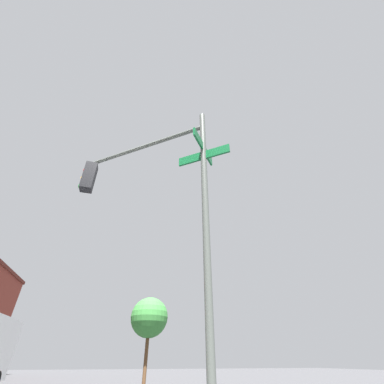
{
  "coord_description": "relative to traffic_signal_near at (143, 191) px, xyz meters",
  "views": [
    {
      "loc": [
        -10.32,
        -5.8,
        1.46
      ],
      "look_at": [
        -6.93,
        -6.72,
        3.86
      ],
      "focal_mm": 23.31,
      "sensor_mm": 36.0,
      "label": 1
    }
  ],
  "objects": [
    {
      "name": "street_tree",
      "position": [
        15.69,
        -2.16,
        -0.35
      ],
      "size": [
        2.66,
        2.66,
        5.43
      ],
      "color": "#4C331E",
      "rests_on": "ground_plane"
    },
    {
      "name": "traffic_signal_near",
      "position": [
        0.0,
        0.0,
        0.0
      ],
      "size": [
        2.54,
        3.08,
        6.2
      ],
      "color": "#474C47",
      "rests_on": "ground_plane"
    }
  ]
}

